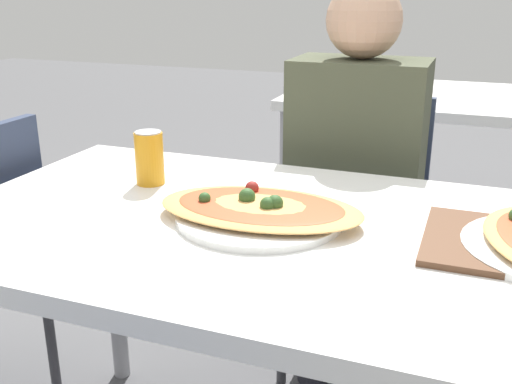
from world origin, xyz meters
The scene contains 6 objects.
dining_table centered at (0.00, 0.00, 0.67)m, with size 1.27×0.78×0.74m.
chair_far_seated centered at (0.08, 0.72, 0.49)m, with size 0.40×0.40×0.86m.
person_seated centered at (0.08, 0.61, 0.70)m, with size 0.37×0.26×1.20m.
pizza_main centered at (0.01, 0.01, 0.76)m, with size 0.42×0.34×0.06m.
soda_can centered at (-0.31, 0.13, 0.80)m, with size 0.07×0.07×0.12m.
background_table centered at (0.12, 1.62, 0.68)m, with size 1.10×0.80×0.86m.
Camera 1 is at (0.40, -1.03, 1.19)m, focal length 42.00 mm.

